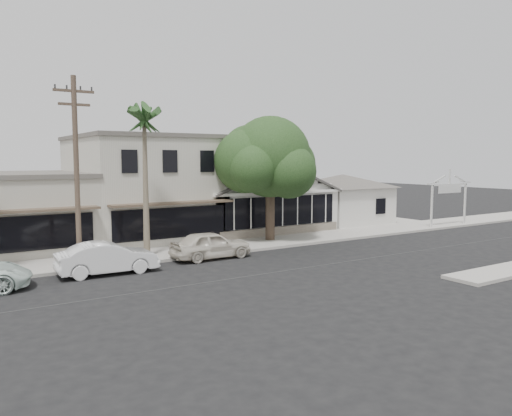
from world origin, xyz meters
TOP-DOWN VIEW (x-y plane):
  - ground at (0.00, 0.00)m, footprint 140.00×140.00m
  - sidewalk_north at (-8.00, 6.75)m, footprint 90.00×3.50m
  - corner_shop at (5.00, 12.47)m, footprint 10.40×8.60m
  - side_cottage at (13.20, 11.50)m, footprint 6.00×6.00m
  - arch_sign at (18.40, 5.30)m, footprint 4.12×0.12m
  - row_building_near at (-3.00, 13.50)m, footprint 8.00×10.00m
  - utility_pole at (-9.00, 5.20)m, footprint 1.80×0.24m
  - car_0 at (-2.48, 4.46)m, footprint 4.31×1.75m
  - car_1 at (-8.08, 3.87)m, footprint 4.54×1.73m
  - shade_tree at (3.12, 7.46)m, footprint 7.13×6.44m
  - palm_east at (-5.35, 6.17)m, footprint 2.82×2.82m

SIDE VIEW (x-z plane):
  - ground at x=0.00m, z-range 0.00..0.00m
  - sidewalk_north at x=-8.00m, z-range 0.00..0.15m
  - car_0 at x=-2.48m, z-range 0.00..1.47m
  - car_1 at x=-8.08m, z-range 0.00..1.48m
  - side_cottage at x=13.20m, z-range 0.00..3.00m
  - corner_shop at x=5.00m, z-range 0.07..5.17m
  - arch_sign at x=18.40m, z-range 1.18..5.13m
  - row_building_near at x=-3.00m, z-range 0.00..6.50m
  - utility_pole at x=-9.00m, z-range 0.29..9.29m
  - shade_tree at x=3.12m, z-range 1.25..9.16m
  - palm_east at x=-5.35m, z-range 3.02..11.40m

